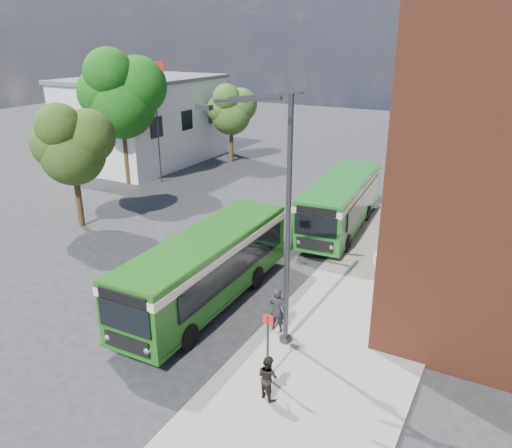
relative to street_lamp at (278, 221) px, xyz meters
The scene contains 14 objects.
ground 7.10m from the street_lamp, 157.54° to the left, with size 120.00×120.00×0.00m, color #242427.
pavement 11.27m from the street_lamp, 77.80° to the left, with size 6.00×48.00×0.15m, color gray.
kerb_line 11.12m from the street_lamp, 95.07° to the left, with size 0.12×48.00×0.01m, color beige.
white_building 30.38m from the street_lamp, 138.79° to the left, with size 9.40×13.40×7.30m.
flagpole 22.89m from the street_lamp, 139.05° to the left, with size 0.95×0.10×9.00m.
street_lamp is the anchor object (origin of this frame).
bus_stop_sign 4.02m from the street_lamp, 70.87° to the right, with size 0.35×0.08×2.52m.
bus_front 4.99m from the street_lamp, 162.66° to the left, with size 2.78×10.16×3.02m.
bus_rear 12.47m from the street_lamp, 98.72° to the left, with size 3.38×10.06×3.02m.
pedestrian_a 3.81m from the street_lamp, 115.36° to the left, with size 0.64×0.42×1.75m, color #232028.
pedestrian_b 5.06m from the street_lamp, 68.62° to the right, with size 0.71×0.56×1.47m, color black.
tree_left 16.35m from the street_lamp, 161.35° to the left, with size 4.32×4.10×7.29m.
tree_mid 23.51m from the street_lamp, 145.04° to the left, with size 5.89×5.60×9.94m.
tree_right 28.33m from the street_lamp, 124.43° to the left, with size 4.05×3.85×6.84m.
Camera 1 is at (11.69, -16.20, 10.66)m, focal length 35.00 mm.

